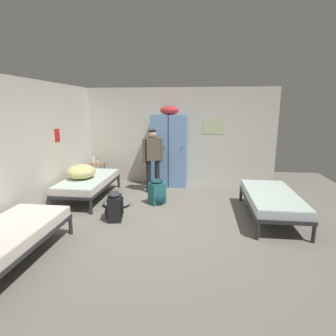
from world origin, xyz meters
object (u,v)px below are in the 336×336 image
(locker_bank, at_px, (169,149))
(bed_left_front, at_px, (6,237))
(water_bottle, at_px, (93,159))
(person_traveler, at_px, (153,155))
(bed_right, at_px, (272,199))
(backpack_black, at_px, (114,207))
(bedding_heap, at_px, (81,172))
(lotion_bottle, at_px, (98,161))
(clothes_pile_grey, at_px, (117,203))
(backpack_teal, at_px, (157,192))
(shelf_unit, at_px, (97,172))
(bed_left_rear, at_px, (88,182))

(locker_bank, height_order, bed_left_front, locker_bank)
(locker_bank, distance_m, water_bottle, 2.05)
(person_traveler, bearing_deg, locker_bank, 62.63)
(bed_right, relative_size, backpack_black, 3.45)
(person_traveler, distance_m, water_bottle, 1.80)
(bed_right, relative_size, water_bottle, 7.57)
(bedding_heap, xyz_separation_m, water_bottle, (-0.23, 1.27, 0.04))
(lotion_bottle, bearing_deg, water_bottle, 158.20)
(person_traveler, height_order, clothes_pile_grey, person_traveler)
(backpack_teal, bearing_deg, shelf_unit, 144.42)
(lotion_bottle, distance_m, backpack_teal, 2.24)
(clothes_pile_grey, bearing_deg, bed_right, -5.56)
(bed_right, xyz_separation_m, person_traveler, (-2.47, 1.34, 0.54))
(lotion_bottle, relative_size, clothes_pile_grey, 0.26)
(shelf_unit, distance_m, water_bottle, 0.35)
(bed_left_rear, xyz_separation_m, bed_left_front, (0.00, -2.69, 0.00))
(person_traveler, relative_size, clothes_pile_grey, 2.59)
(bed_left_front, height_order, person_traveler, person_traveler)
(bed_right, relative_size, clothes_pile_grey, 3.22)
(water_bottle, bearing_deg, backpack_teal, -34.84)
(bed_left_front, distance_m, clothes_pile_grey, 2.44)
(bed_right, distance_m, bed_left_front, 4.33)
(bed_left_rear, distance_m, bedding_heap, 0.30)
(clothes_pile_grey, bearing_deg, bed_left_front, -108.66)
(person_traveler, relative_size, lotion_bottle, 10.11)
(shelf_unit, height_order, person_traveler, person_traveler)
(locker_bank, height_order, bed_left_rear, locker_bank)
(person_traveler, bearing_deg, clothes_pile_grey, -119.83)
(shelf_unit, bearing_deg, water_bottle, 165.96)
(shelf_unit, xyz_separation_m, clothes_pile_grey, (1.02, -1.55, -0.28))
(person_traveler, bearing_deg, shelf_unit, 162.83)
(water_bottle, xyz_separation_m, lotion_bottle, (0.15, -0.06, -0.05))
(bed_left_front, bearing_deg, shelf_unit, 93.72)
(bed_left_rear, bearing_deg, backpack_black, -49.93)
(backpack_teal, bearing_deg, locker_bank, 86.38)
(locker_bank, distance_m, bed_left_rear, 2.21)
(bed_left_front, bearing_deg, lotion_bottle, 92.71)
(bed_right, bearing_deg, bed_left_front, -152.57)
(person_traveler, bearing_deg, bed_right, -28.56)
(bed_left_rear, xyz_separation_m, backpack_black, (0.96, -1.14, -0.12))
(shelf_unit, distance_m, clothes_pile_grey, 1.88)
(bed_left_front, distance_m, person_traveler, 3.65)
(bed_left_rear, distance_m, backpack_black, 1.50)
(bed_left_front, bearing_deg, locker_bank, 66.81)
(bed_left_front, xyz_separation_m, backpack_black, (0.96, 1.55, -0.12))
(bedding_heap, relative_size, person_traveler, 0.43)
(person_traveler, xyz_separation_m, backpack_teal, (0.24, -0.83, -0.66))
(lotion_bottle, bearing_deg, backpack_teal, -35.79)
(bedding_heap, height_order, backpack_teal, bedding_heap)
(shelf_unit, xyz_separation_m, person_traveler, (1.62, -0.50, 0.58))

